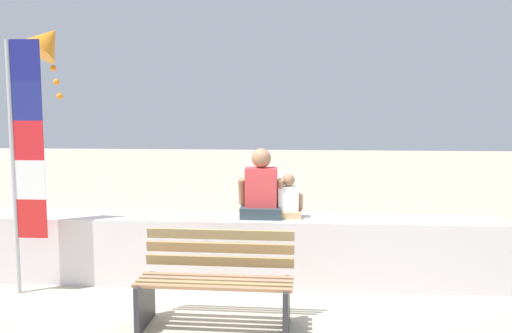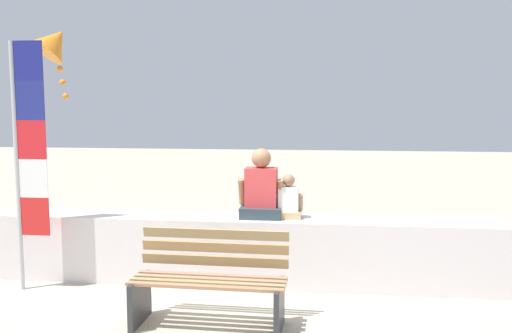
{
  "view_description": "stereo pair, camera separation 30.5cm",
  "coord_description": "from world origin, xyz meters",
  "px_view_note": "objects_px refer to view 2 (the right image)",
  "views": [
    {
      "loc": [
        0.68,
        -5.37,
        2.11
      ],
      "look_at": [
        0.22,
        0.92,
        1.39
      ],
      "focal_mm": 38.37,
      "sensor_mm": 36.0,
      "label": 1
    },
    {
      "loc": [
        0.98,
        -5.34,
        2.11
      ],
      "look_at": [
        0.22,
        0.92,
        1.39
      ],
      "focal_mm": 38.37,
      "sensor_mm": 36.0,
      "label": 2
    }
  ],
  "objects_px": {
    "person_adult": "(261,191)",
    "flag_banner": "(26,151)",
    "person_child": "(288,201)",
    "kite_orange": "(55,43)",
    "park_bench": "(210,283)"
  },
  "relations": [
    {
      "from": "person_child",
      "to": "kite_orange",
      "type": "height_order",
      "value": "kite_orange"
    },
    {
      "from": "kite_orange",
      "to": "park_bench",
      "type": "bearing_deg",
      "value": -39.02
    },
    {
      "from": "park_bench",
      "to": "person_adult",
      "type": "xyz_separation_m",
      "value": [
        0.35,
        1.29,
        0.7
      ]
    },
    {
      "from": "person_child",
      "to": "flag_banner",
      "type": "bearing_deg",
      "value": -168.88
    },
    {
      "from": "park_bench",
      "to": "kite_orange",
      "type": "height_order",
      "value": "kite_orange"
    },
    {
      "from": "person_adult",
      "to": "person_child",
      "type": "height_order",
      "value": "person_adult"
    },
    {
      "from": "park_bench",
      "to": "person_adult",
      "type": "distance_m",
      "value": 1.51
    },
    {
      "from": "person_adult",
      "to": "flag_banner",
      "type": "distance_m",
      "value": 2.68
    },
    {
      "from": "park_bench",
      "to": "flag_banner",
      "type": "bearing_deg",
      "value": 162.01
    },
    {
      "from": "person_adult",
      "to": "flag_banner",
      "type": "height_order",
      "value": "flag_banner"
    },
    {
      "from": "park_bench",
      "to": "flag_banner",
      "type": "height_order",
      "value": "flag_banner"
    },
    {
      "from": "flag_banner",
      "to": "person_adult",
      "type": "bearing_deg",
      "value": 12.45
    },
    {
      "from": "person_child",
      "to": "flag_banner",
      "type": "height_order",
      "value": "flag_banner"
    },
    {
      "from": "person_adult",
      "to": "person_child",
      "type": "bearing_deg",
      "value": 0.07
    },
    {
      "from": "person_adult",
      "to": "flag_banner",
      "type": "xyz_separation_m",
      "value": [
        -2.57,
        -0.57,
        0.49
      ]
    }
  ]
}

